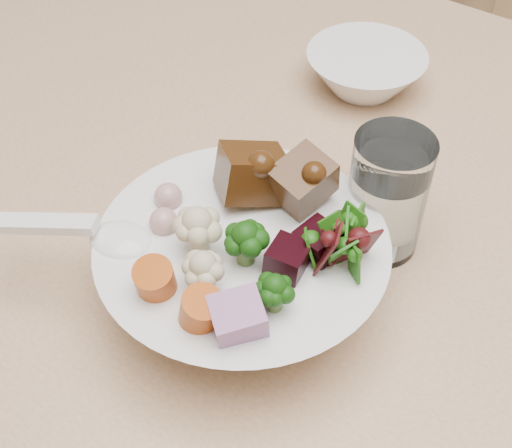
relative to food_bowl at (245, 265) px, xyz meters
name	(u,v)px	position (x,y,z in m)	size (l,w,h in m)	color
food_bowl	(245,265)	(0.00, 0.00, 0.00)	(0.24, 0.24, 0.13)	white
soup_spoon	(99,237)	(-0.11, -0.04, 0.03)	(0.15, 0.07, 0.03)	white
water_glass	(386,199)	(0.09, 0.11, 0.01)	(0.07, 0.07, 0.12)	white
side_bowl	(365,71)	(0.00, 0.33, -0.02)	(0.14, 0.14, 0.05)	white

